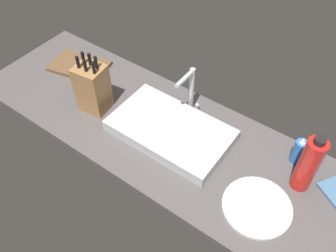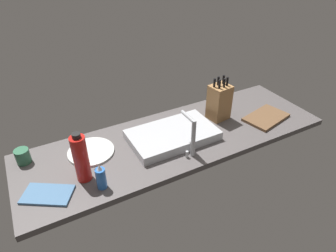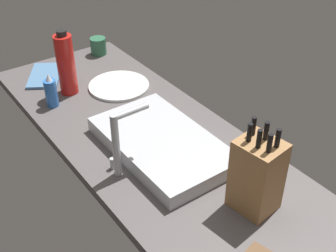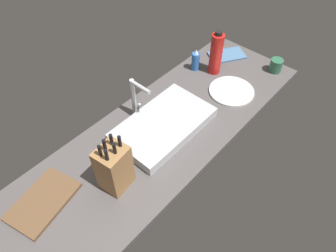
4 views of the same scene
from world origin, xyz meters
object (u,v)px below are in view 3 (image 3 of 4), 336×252
at_px(water_bottle, 66,64).
at_px(dinner_plate, 119,86).
at_px(knife_block, 257,175).
at_px(soap_bottle, 51,92).
at_px(sink_basin, 162,144).
at_px(coffee_mug, 98,46).
at_px(faucet, 119,138).
at_px(dish_towel, 45,75).

bearing_deg(water_bottle, dinner_plate, -114.80).
height_order(knife_block, soap_bottle, knife_block).
height_order(sink_basin, coffee_mug, coffee_mug).
distance_m(faucet, dinner_plate, 0.56).
bearing_deg(faucet, dinner_plate, -29.77).
xyz_separation_m(knife_block, dish_towel, (1.10, 0.18, -0.11)).
xyz_separation_m(soap_bottle, dish_towel, (0.24, -0.07, -0.05)).
xyz_separation_m(soap_bottle, water_bottle, (0.06, -0.10, 0.07)).
bearing_deg(dinner_plate, dish_towel, 38.72).
relative_size(soap_bottle, dish_towel, 0.62).
relative_size(dinner_plate, dish_towel, 1.14).
height_order(soap_bottle, dinner_plate, soap_bottle).
distance_m(faucet, water_bottle, 0.57).
distance_m(faucet, dish_towel, 0.76).
relative_size(dinner_plate, coffee_mug, 3.16).
bearing_deg(faucet, sink_basin, -83.85).
bearing_deg(sink_basin, soap_bottle, 20.64).
relative_size(knife_block, soap_bottle, 2.04).
bearing_deg(sink_basin, faucet, 96.15).
xyz_separation_m(faucet, knife_block, (-0.35, -0.23, -0.02)).
relative_size(sink_basin, knife_block, 1.78).
distance_m(sink_basin, coffee_mug, 0.81).
height_order(water_bottle, dish_towel, water_bottle).
height_order(faucet, water_bottle, water_bottle).
xyz_separation_m(soap_bottle, coffee_mug, (0.30, -0.37, -0.02)).
xyz_separation_m(sink_basin, coffee_mug, (0.79, -0.19, 0.01)).
distance_m(soap_bottle, water_bottle, 0.13).
relative_size(sink_basin, soap_bottle, 3.63).
bearing_deg(water_bottle, coffee_mug, -47.68).
bearing_deg(sink_basin, dinner_plate, -12.56).
bearing_deg(soap_bottle, dinner_plate, -95.69).
xyz_separation_m(sink_basin, faucet, (-0.02, 0.17, 0.11)).
relative_size(faucet, coffee_mug, 2.80).
bearing_deg(soap_bottle, sink_basin, -159.36).
xyz_separation_m(faucet, dish_towel, (0.74, -0.06, -0.13)).
distance_m(water_bottle, coffee_mug, 0.38).
bearing_deg(faucet, water_bottle, -8.82).
height_order(sink_basin, dish_towel, sink_basin).
relative_size(sink_basin, water_bottle, 1.86).
bearing_deg(soap_bottle, knife_block, -164.00).
bearing_deg(soap_bottle, water_bottle, -60.20).
bearing_deg(coffee_mug, water_bottle, 132.32).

